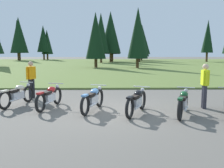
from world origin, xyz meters
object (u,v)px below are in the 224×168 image
at_px(motorcycle_sky_blue, 93,99).
at_px(motorcycle_british_green, 183,102).
at_px(motorcycle_black, 137,101).
at_px(rider_checking_bike, 31,77).
at_px(motorcycle_red, 50,97).
at_px(rider_in_hivis_vest, 205,83).
at_px(motorcycle_cream, 17,95).

distance_m(motorcycle_sky_blue, motorcycle_british_green, 3.12).
bearing_deg(motorcycle_black, rider_checking_bike, 147.08).
bearing_deg(motorcycle_red, rider_in_hivis_vest, -1.29).
distance_m(motorcycle_black, motorcycle_british_green, 1.55).
xyz_separation_m(motorcycle_cream, motorcycle_sky_blue, (3.01, -0.92, 0.00)).
bearing_deg(motorcycle_british_green, motorcycle_black, 171.91).
height_order(motorcycle_sky_blue, rider_in_hivis_vest, rider_in_hivis_vest).
relative_size(motorcycle_red, motorcycle_black, 1.06).
height_order(motorcycle_sky_blue, motorcycle_british_green, same).
bearing_deg(rider_in_hivis_vest, motorcycle_red, 178.71).
bearing_deg(rider_checking_bike, motorcycle_cream, -93.82).
bearing_deg(motorcycle_sky_blue, rider_in_hivis_vest, 4.70).
xyz_separation_m(motorcycle_sky_blue, rider_checking_bike, (-2.91, 2.44, 0.51)).
relative_size(motorcycle_cream, motorcycle_black, 1.03).
bearing_deg(rider_in_hivis_vest, motorcycle_black, -163.70).
relative_size(motorcycle_british_green, rider_in_hivis_vest, 1.17).
distance_m(motorcycle_british_green, rider_in_hivis_vest, 1.55).
bearing_deg(motorcycle_red, motorcycle_cream, 161.65).
relative_size(motorcycle_sky_blue, rider_in_hivis_vest, 1.21).
bearing_deg(motorcycle_black, motorcycle_red, 164.24).
distance_m(motorcycle_red, motorcycle_sky_blue, 1.71).
xyz_separation_m(motorcycle_red, rider_in_hivis_vest, (5.78, -0.13, 0.51)).
distance_m(motorcycle_sky_blue, motorcycle_black, 1.58).
height_order(motorcycle_cream, motorcycle_black, same).
distance_m(motorcycle_red, rider_in_hivis_vest, 5.80).
distance_m(motorcycle_red, rider_checking_bike, 2.39).
bearing_deg(motorcycle_red, motorcycle_black, -15.76).
relative_size(motorcycle_black, motorcycle_british_green, 1.00).
bearing_deg(rider_in_hivis_vest, rider_checking_bike, 163.38).
distance_m(motorcycle_cream, motorcycle_british_green, 6.26).
xyz_separation_m(motorcycle_british_green, rider_checking_bike, (-5.96, 3.08, 0.51)).
xyz_separation_m(motorcycle_black, motorcycle_british_green, (1.53, -0.22, 0.00)).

